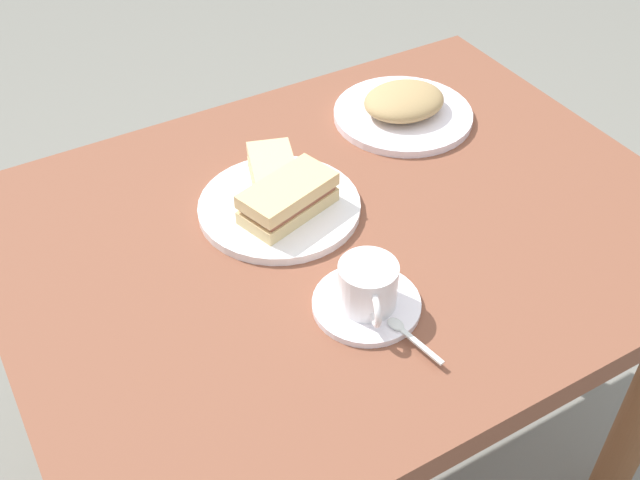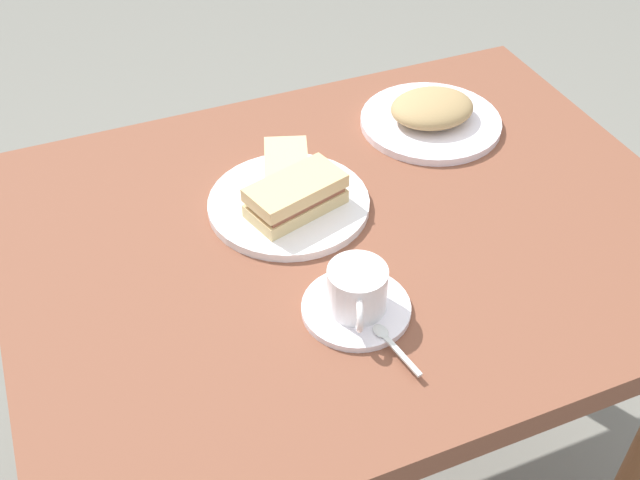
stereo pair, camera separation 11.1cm
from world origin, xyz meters
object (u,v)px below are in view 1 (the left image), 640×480
Objects in this scene: coffee_cup at (368,285)px; dining_table at (345,281)px; sandwich_back at (273,173)px; side_plate at (403,115)px; sandwich_front at (288,198)px; spoon at (406,333)px; coffee_saucer at (366,304)px; sandwich_plate at (279,207)px.

dining_table is at bearing 67.11° from coffee_cup.
side_plate is (0.30, 0.07, -0.03)m from sandwich_back.
sandwich_front is at bearing 90.76° from coffee_cup.
coffee_cup is at bearing 100.47° from spoon.
coffee_saucer is at bearing 69.07° from coffee_cup.
dining_table is 0.17m from sandwich_plate.
sandwich_front is at bearing -82.99° from sandwich_plate.
sandwich_front reaches higher than coffee_saucer.
sandwich_plate is at bearing 97.01° from sandwich_front.
dining_table is 9.74× the size of coffee_cup.
coffee_saucer is at bearing 99.74° from spoon.
sandwich_back is at bearing 88.41° from coffee_saucer.
sandwich_back is (-0.06, 0.12, 0.17)m from dining_table.
coffee_saucer is at bearing -91.59° from sandwich_back.
sandwich_front reaches higher than sandwich_plate.
sandwich_plate is (-0.08, 0.08, 0.13)m from dining_table.
sandwich_front is at bearing 90.94° from coffee_saucer.
sandwich_plate is at bearing 91.40° from coffee_cup.
sandwich_plate is 1.54× the size of sandwich_front.
coffee_saucer is at bearing -112.91° from dining_table.
side_plate is (0.24, 0.20, 0.13)m from dining_table.
side_plate is at bearing 24.80° from sandwich_front.
dining_table is at bearing -63.63° from sandwich_back.
sandwich_back reaches higher than sandwich_plate.
coffee_saucer is (0.01, -0.24, -0.00)m from sandwich_plate.
sandwich_back reaches higher than coffee_saucer.
sandwich_plate is 1.87× the size of sandwich_back.
sandwich_back is 1.26× the size of coffee_cup.
sandwich_front reaches higher than spoon.
coffee_cup is (-0.07, -0.17, 0.17)m from dining_table.
coffee_cup reaches higher than coffee_saucer.
side_plate is (0.31, 0.36, -0.04)m from coffee_cup.
sandwich_back is at bearing 72.39° from sandwich_plate.
sandwich_plate is 0.04m from sandwich_front.
coffee_saucer is (-0.01, -0.29, -0.03)m from sandwich_back.
dining_table is 0.34m from side_plate.
spoon is (0.02, -0.32, 0.01)m from sandwich_plate.
sandwich_plate is at bearing 134.31° from dining_table.
dining_table is 0.22m from coffee_saucer.
sandwich_back is (0.01, 0.05, 0.03)m from sandwich_plate.
sandwich_front is at bearing 93.21° from spoon.
sandwich_plate is 0.25m from coffee_cup.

